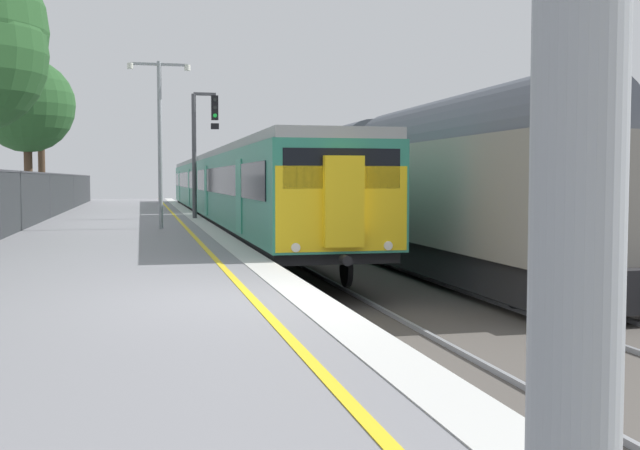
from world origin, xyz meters
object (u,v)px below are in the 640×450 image
Objects in this scene: signal_gantry at (201,140)px; background_tree_left at (41,105)px; platform_lamp_mid at (160,130)px; background_tree_right at (27,107)px; commuter_train_at_platform at (227,186)px; freight_train_adjacent_track at (381,182)px.

background_tree_left is (-7.81, 13.98, 2.52)m from signal_gantry.
background_tree_right is (-6.08, 15.30, 1.96)m from platform_lamp_mid.
commuter_train_at_platform is 1.63× the size of freight_train_adjacent_track.
freight_train_adjacent_track is 9.14m from signal_gantry.
background_tree_right is (-7.87, 8.94, 1.96)m from signal_gantry.
background_tree_left reaches higher than commuter_train_at_platform.
background_tree_left is at bearing 119.18° from signal_gantry.
background_tree_right is at bearing 151.86° from commuter_train_at_platform.
signal_gantry is at bearing -48.64° from background_tree_right.
platform_lamp_mid is 0.70× the size of background_tree_left.
background_tree_right reaches higher than platform_lamp_mid.
commuter_train_at_platform is at bearing 109.91° from freight_train_adjacent_track.
signal_gantry is 0.66× the size of background_tree_left.
platform_lamp_mid is 0.71× the size of background_tree_right.
freight_train_adjacent_track is 5.13× the size of signal_gantry.
background_tree_right is (-13.35, 16.05, 3.63)m from freight_train_adjacent_track.
freight_train_adjacent_track is 3.46× the size of background_tree_right.
background_tree_left is at bearing 122.21° from freight_train_adjacent_track.
background_tree_right reaches higher than commuter_train_at_platform.
signal_gantry reaches higher than commuter_train_at_platform.
signal_gantry reaches higher than freight_train_adjacent_track.
freight_train_adjacent_track reaches higher than commuter_train_at_platform.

